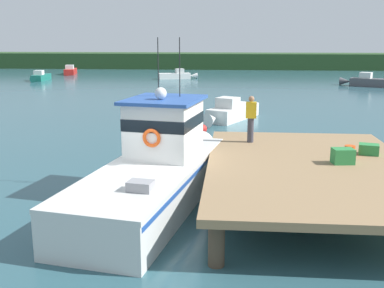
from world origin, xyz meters
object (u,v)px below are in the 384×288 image
(crate_stack_near_edge, at_px, (343,156))
(mooring_buoy_inshore, at_px, (202,129))
(moored_boat_far_left, at_px, (40,77))
(crate_single_by_cleat, at_px, (369,149))
(bait_bucket, at_px, (350,151))
(moored_boat_off_the_point, at_px, (70,71))
(moored_boat_far_right, at_px, (231,112))
(moored_boat_outer_mooring, at_px, (369,82))
(deckhand_by_the_boat, at_px, (251,118))
(main_fishing_boat, at_px, (158,167))
(moored_boat_near_channel, at_px, (177,75))

(crate_stack_near_edge, bearing_deg, mooring_buoy_inshore, 116.00)
(crate_stack_near_edge, relative_size, moored_boat_far_left, 0.13)
(moored_boat_far_left, bearing_deg, crate_single_by_cleat, -54.50)
(crate_stack_near_edge, relative_size, bait_bucket, 1.76)
(moored_boat_off_the_point, height_order, mooring_buoy_inshore, moored_boat_off_the_point)
(moored_boat_far_right, relative_size, mooring_buoy_inshore, 11.29)
(moored_boat_outer_mooring, bearing_deg, deckhand_by_the_boat, -112.32)
(moored_boat_outer_mooring, bearing_deg, moored_boat_far_right, -123.69)
(crate_stack_near_edge, relative_size, deckhand_by_the_boat, 0.37)
(crate_single_by_cleat, height_order, moored_boat_off_the_point, crate_single_by_cleat)
(crate_stack_near_edge, xyz_separation_m, mooring_buoy_inshore, (-4.73, 9.70, -1.18))
(moored_boat_far_right, height_order, mooring_buoy_inshore, moored_boat_far_right)
(bait_bucket, relative_size, moored_boat_far_right, 0.06)
(crate_single_by_cleat, xyz_separation_m, moored_boat_outer_mooring, (9.48, 33.44, -0.88))
(crate_single_by_cleat, bearing_deg, moored_boat_far_left, 125.50)
(bait_bucket, bearing_deg, main_fishing_boat, -169.87)
(bait_bucket, height_order, moored_boat_far_left, bait_bucket)
(crate_single_by_cleat, distance_m, moored_boat_near_channel, 41.97)
(crate_stack_near_edge, height_order, moored_boat_outer_mooring, crate_stack_near_edge)
(main_fishing_boat, relative_size, bait_bucket, 29.32)
(bait_bucket, distance_m, moored_boat_outer_mooring, 35.24)
(deckhand_by_the_boat, bearing_deg, moored_boat_off_the_point, 116.61)
(moored_boat_far_left, bearing_deg, moored_boat_near_channel, 13.25)
(deckhand_by_the_boat, relative_size, moored_boat_far_right, 0.30)
(moored_boat_off_the_point, distance_m, moored_boat_far_right, 39.86)
(moored_boat_near_channel, relative_size, moored_boat_off_the_point, 0.93)
(crate_single_by_cleat, relative_size, moored_boat_outer_mooring, 0.11)
(crate_stack_near_edge, bearing_deg, moored_boat_outer_mooring, 73.05)
(main_fishing_boat, xyz_separation_m, moored_boat_far_right, (2.11, 13.99, -0.53))
(main_fishing_boat, height_order, bait_bucket, main_fishing_boat)
(moored_boat_outer_mooring, relative_size, moored_boat_near_channel, 1.14)
(moored_boat_near_channel, bearing_deg, bait_bucket, -75.92)
(moored_boat_near_channel, distance_m, moored_boat_off_the_point, 16.14)
(main_fishing_boat, bearing_deg, moored_boat_near_channel, 96.01)
(main_fishing_boat, distance_m, moored_boat_outer_mooring, 38.28)
(moored_boat_far_left, bearing_deg, main_fishing_boat, -62.59)
(mooring_buoy_inshore, bearing_deg, moored_boat_near_channel, 99.06)
(crate_single_by_cleat, bearing_deg, moored_boat_far_right, 109.11)
(moored_boat_near_channel, distance_m, moored_boat_far_left, 15.84)
(moored_boat_outer_mooring, distance_m, moored_boat_near_channel, 21.57)
(deckhand_by_the_boat, relative_size, moored_boat_far_left, 0.35)
(moored_boat_near_channel, xyz_separation_m, mooring_buoy_inshore, (5.10, -32.00, -0.17))
(main_fishing_boat, xyz_separation_m, moored_boat_outer_mooring, (15.97, 34.78, -0.53))
(moored_boat_outer_mooring, xyz_separation_m, mooring_buoy_inshore, (-15.28, -24.91, -0.24))
(crate_stack_near_edge, bearing_deg, main_fishing_boat, -178.19)
(moored_boat_far_right, height_order, moored_boat_far_left, moored_boat_far_right)
(bait_bucket, relative_size, moored_boat_off_the_point, 0.07)
(crate_single_by_cleat, bearing_deg, moored_boat_off_the_point, 119.44)
(crate_single_by_cleat, height_order, mooring_buoy_inshore, crate_single_by_cleat)
(moored_boat_far_right, xyz_separation_m, mooring_buoy_inshore, (-1.42, -4.12, -0.24))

